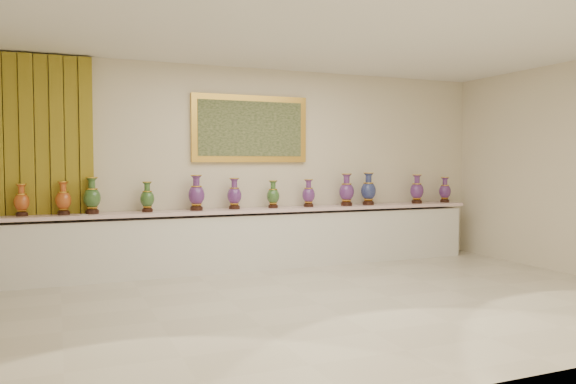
# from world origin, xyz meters

# --- Properties ---
(ground) EXTENTS (8.00, 8.00, 0.00)m
(ground) POSITION_xyz_m (0.00, 0.00, 0.00)
(ground) COLOR beige
(ground) RESTS_ON ground
(room) EXTENTS (8.00, 8.00, 8.00)m
(room) POSITION_xyz_m (-2.54, 2.44, 1.59)
(room) COLOR beige
(room) RESTS_ON ground
(counter) EXTENTS (7.28, 0.48, 0.90)m
(counter) POSITION_xyz_m (0.00, 2.27, 0.44)
(counter) COLOR white
(counter) RESTS_ON ground
(vase_0) EXTENTS (0.24, 0.24, 0.41)m
(vase_0) POSITION_xyz_m (-3.10, 2.28, 1.08)
(vase_0) COLOR black
(vase_0) RESTS_ON counter
(vase_1) EXTENTS (0.24, 0.24, 0.44)m
(vase_1) POSITION_xyz_m (-2.61, 2.27, 1.10)
(vase_1) COLOR black
(vase_1) RESTS_ON counter
(vase_2) EXTENTS (0.26, 0.26, 0.49)m
(vase_2) POSITION_xyz_m (-2.26, 2.29, 1.12)
(vase_2) COLOR black
(vase_2) RESTS_ON counter
(vase_3) EXTENTS (0.22, 0.22, 0.42)m
(vase_3) POSITION_xyz_m (-1.54, 2.29, 1.09)
(vase_3) COLOR black
(vase_3) RESTS_ON counter
(vase_4) EXTENTS (0.27, 0.27, 0.50)m
(vase_4) POSITION_xyz_m (-0.86, 2.27, 1.13)
(vase_4) COLOR black
(vase_4) RESTS_ON counter
(vase_5) EXTENTS (0.28, 0.28, 0.45)m
(vase_5) POSITION_xyz_m (-0.29, 2.29, 1.10)
(vase_5) COLOR black
(vase_5) RESTS_ON counter
(vase_6) EXTENTS (0.25, 0.25, 0.41)m
(vase_6) POSITION_xyz_m (0.31, 2.26, 1.08)
(vase_6) COLOR black
(vase_6) RESTS_ON counter
(vase_7) EXTENTS (0.20, 0.20, 0.42)m
(vase_7) POSITION_xyz_m (0.89, 2.26, 1.09)
(vase_7) COLOR black
(vase_7) RESTS_ON counter
(vase_8) EXTENTS (0.28, 0.28, 0.51)m
(vase_8) POSITION_xyz_m (1.53, 2.22, 1.13)
(vase_8) COLOR black
(vase_8) RESTS_ON counter
(vase_9) EXTENTS (0.29, 0.29, 0.52)m
(vase_9) POSITION_xyz_m (1.94, 2.24, 1.13)
(vase_9) COLOR black
(vase_9) RESTS_ON counter
(vase_10) EXTENTS (0.24, 0.24, 0.48)m
(vase_10) POSITION_xyz_m (2.85, 2.22, 1.12)
(vase_10) COLOR black
(vase_10) RESTS_ON counter
(vase_11) EXTENTS (0.22, 0.22, 0.43)m
(vase_11) POSITION_xyz_m (3.45, 2.25, 1.09)
(vase_11) COLOR black
(vase_11) RESTS_ON counter
(label_card) EXTENTS (0.10, 0.06, 0.00)m
(label_card) POSITION_xyz_m (-2.37, 2.13, 0.90)
(label_card) COLOR white
(label_card) RESTS_ON counter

